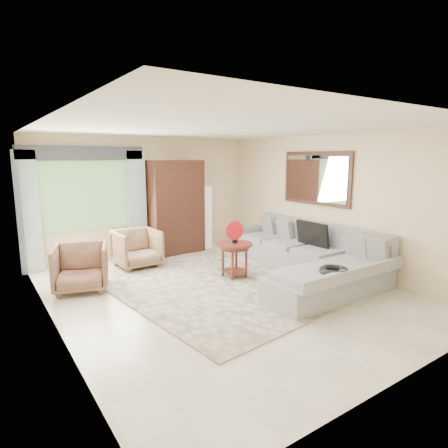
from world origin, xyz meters
TOP-DOWN VIEW (x-y plane):
  - ground at (0.00, 0.00)m, footprint 6.00×6.00m
  - area_rug at (0.01, 0.37)m, footprint 3.42×4.30m
  - sectional_sofa at (1.78, -0.18)m, footprint 2.30×3.46m
  - tv_screen at (2.05, 0.01)m, footprint 0.14×0.74m
  - garden_hose at (1.00, -1.39)m, footprint 0.43×0.43m
  - coffee_table at (0.58, 0.50)m, footprint 0.65×0.65m
  - red_disc at (0.58, 0.50)m, footprint 0.33×0.12m
  - armchair_left at (-1.87, 1.40)m, footprint 1.04×1.06m
  - armchair_right at (-0.62, 2.15)m, footprint 0.84×0.86m
  - potted_plant at (-1.86, 2.35)m, footprint 0.53×0.48m
  - armoire at (0.55, 2.72)m, footprint 1.20×0.55m
  - floor_lamp at (1.35, 2.78)m, footprint 0.24×0.24m
  - window at (-1.35, 2.97)m, footprint 1.80×0.04m
  - curtain_left at (-2.40, 2.88)m, footprint 0.40×0.08m
  - curtain_right at (-0.30, 2.88)m, footprint 0.40×0.08m
  - valance at (-1.35, 2.90)m, footprint 2.40×0.12m
  - wall_mirror at (2.46, 0.35)m, footprint 0.05×1.70m

SIDE VIEW (x-z plane):
  - ground at x=0.00m, z-range 0.00..0.00m
  - area_rug at x=0.01m, z-range 0.00..0.02m
  - potted_plant at x=-1.86m, z-range 0.00..0.52m
  - sectional_sofa at x=1.78m, z-range -0.17..0.73m
  - coffee_table at x=0.58m, z-range 0.02..0.66m
  - armchair_right at x=-0.62m, z-range 0.00..0.76m
  - armchair_left at x=-1.87m, z-range 0.00..0.77m
  - garden_hose at x=1.00m, z-range 0.50..0.59m
  - tv_screen at x=2.05m, z-range 0.48..0.96m
  - floor_lamp at x=1.35m, z-range 0.00..1.50m
  - red_disc at x=0.58m, z-range 0.71..1.05m
  - armoire at x=0.55m, z-range 0.00..2.10m
  - curtain_left at x=-2.40m, z-range 0.00..2.30m
  - curtain_right at x=-0.30m, z-range 0.00..2.30m
  - window at x=-1.35m, z-range 0.70..2.10m
  - wall_mirror at x=2.46m, z-range 1.22..2.27m
  - valance at x=-1.35m, z-range 2.12..2.38m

